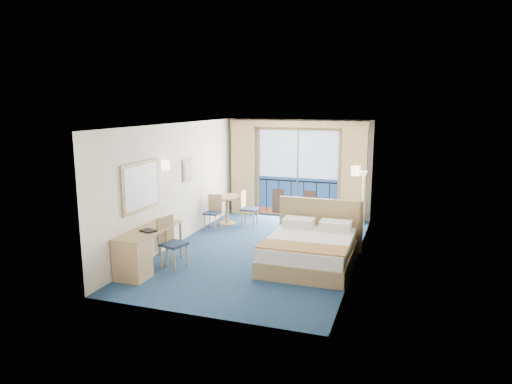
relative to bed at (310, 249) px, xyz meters
name	(u,v)px	position (x,y,z in m)	size (l,w,h in m)	color
floor	(262,250)	(-1.16, 0.52, -0.32)	(6.50, 6.50, 0.00)	navy
room_walls	(262,169)	(-1.16, 0.52, 1.46)	(4.04, 6.54, 2.72)	beige
balcony_door	(297,176)	(-1.17, 3.74, 0.83)	(2.36, 0.03, 2.52)	navy
curtain_left	(243,170)	(-2.71, 3.59, 0.96)	(0.65, 0.22, 2.55)	tan
curtain_right	(354,175)	(0.39, 3.59, 0.96)	(0.65, 0.22, 2.55)	tan
pelmet	(298,124)	(-1.16, 3.62, 2.26)	(3.80, 0.25, 0.18)	tan
mirror	(141,186)	(-3.13, -0.98, 1.23)	(0.05, 1.25, 0.95)	tan
wall_print	(187,170)	(-3.13, 0.97, 1.28)	(0.04, 0.42, 0.52)	tan
sconce_left	(165,165)	(-3.10, -0.08, 1.53)	(0.18, 0.18, 0.18)	#FFEAB2
sconce_right	(356,171)	(0.78, 0.37, 1.53)	(0.18, 0.18, 0.18)	#FFEAB2
bed	(310,249)	(0.00, 0.00, 0.00)	(1.79, 2.13, 1.13)	tan
nightstand	(351,231)	(0.59, 1.57, -0.02)	(0.45, 0.43, 0.60)	tan
phone	(351,217)	(0.60, 1.53, 0.32)	(0.17, 0.13, 0.07)	beige
armchair	(343,224)	(0.35, 2.10, 0.00)	(0.68, 0.70, 0.64)	#464D55
floor_lamp	(363,186)	(0.72, 2.70, 0.83)	(0.21, 0.21, 1.52)	silver
desk	(136,254)	(-2.87, -1.65, 0.12)	(0.57, 1.66, 0.78)	tan
desk_chair	(170,239)	(-2.52, -1.02, 0.24)	(0.53, 0.52, 0.99)	#202F4B
folder	(148,231)	(-2.80, -1.34, 0.48)	(0.29, 0.21, 0.03)	black
desk_lamp	(162,208)	(-2.90, -0.65, 0.76)	(0.11, 0.11, 0.40)	silver
round_table	(227,203)	(-2.71, 2.33, 0.25)	(0.83, 0.83, 0.74)	tan
table_chair_a	(247,206)	(-2.18, 2.38, 0.20)	(0.41, 0.40, 0.91)	#202F4B
table_chair_b	(214,210)	(-2.86, 1.80, 0.17)	(0.38, 0.39, 0.87)	#202F4B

